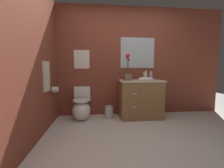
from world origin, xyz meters
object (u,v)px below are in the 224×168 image
object	(u,v)px
toilet	(82,108)
trash_bin	(109,112)
flower_vase	(128,71)
hanging_towel	(46,76)
lotion_bottle	(151,76)
wall_poster	(82,59)
soap_bottle	(146,76)
toilet_paper_roll	(55,89)
vanity_cabinet	(140,98)
wall_mirror	(138,53)

from	to	relation	value
toilet	trash_bin	size ratio (longest dim) A/B	2.54
flower_vase	hanging_towel	world-z (taller)	flower_vase
lotion_bottle	trash_bin	size ratio (longest dim) A/B	0.72
toilet	wall_poster	xyz separation A→B (m)	(0.00, 0.27, 1.05)
soap_bottle	toilet_paper_roll	xyz separation A→B (m)	(-1.86, -0.12, -0.25)
wall_poster	soap_bottle	bearing A→B (deg)	-13.89
flower_vase	trash_bin	bearing A→B (deg)	166.98
vanity_cabinet	lotion_bottle	bearing A→B (deg)	1.91
flower_vase	trash_bin	xyz separation A→B (m)	(-0.39, 0.09, -0.89)
wall_mirror	hanging_towel	world-z (taller)	wall_mirror
trash_bin	hanging_towel	size ratio (longest dim) A/B	0.52
soap_bottle	lotion_bottle	size ratio (longest dim) A/B	1.03
flower_vase	lotion_bottle	size ratio (longest dim) A/B	2.82
trash_bin	flower_vase	bearing A→B (deg)	-13.02
toilet	toilet_paper_roll	size ratio (longest dim) A/B	6.27
soap_bottle	toilet_paper_roll	size ratio (longest dim) A/B	1.83
hanging_towel	toilet	bearing A→B (deg)	43.43
vanity_cabinet	flower_vase	xyz separation A→B (m)	(-0.31, -0.08, 0.60)
hanging_towel	toilet_paper_roll	size ratio (longest dim) A/B	4.73
flower_vase	wall_poster	size ratio (longest dim) A/B	1.33
soap_bottle	trash_bin	bearing A→B (deg)	175.98
trash_bin	wall_mirror	world-z (taller)	wall_mirror
wall_poster	wall_mirror	size ratio (longest dim) A/B	0.52
toilet	lotion_bottle	size ratio (longest dim) A/B	3.52
vanity_cabinet	soap_bottle	world-z (taller)	soap_bottle
flower_vase	soap_bottle	size ratio (longest dim) A/B	2.74
flower_vase	vanity_cabinet	bearing A→B (deg)	14.77
trash_bin	hanging_towel	world-z (taller)	hanging_towel
trash_bin	lotion_bottle	bearing A→B (deg)	-0.03
trash_bin	toilet_paper_roll	bearing A→B (deg)	-170.58
hanging_towel	trash_bin	bearing A→B (deg)	23.48
vanity_cabinet	lotion_bottle	distance (m)	0.55
vanity_cabinet	flower_vase	size ratio (longest dim) A/B	1.84
wall_mirror	vanity_cabinet	bearing A→B (deg)	-89.46
hanging_towel	vanity_cabinet	bearing A→B (deg)	14.77
wall_poster	hanging_towel	xyz separation A→B (m)	(-0.54, -0.78, -0.34)
toilet_paper_roll	toilet	bearing A→B (deg)	22.17
lotion_bottle	wall_poster	xyz separation A→B (m)	(-1.52, 0.29, 0.37)
toilet	vanity_cabinet	xyz separation A→B (m)	(1.29, -0.03, 0.19)
flower_vase	lotion_bottle	xyz separation A→B (m)	(0.54, 0.09, -0.10)
vanity_cabinet	toilet_paper_roll	bearing A→B (deg)	-174.53
trash_bin	toilet	bearing A→B (deg)	178.22
toilet	wall_poster	distance (m)	1.08
soap_bottle	wall_mirror	world-z (taller)	wall_mirror
vanity_cabinet	wall_mirror	world-z (taller)	wall_mirror
soap_bottle	lotion_bottle	xyz separation A→B (m)	(0.14, 0.05, -0.00)
flower_vase	toilet_paper_roll	xyz separation A→B (m)	(-1.46, -0.09, -0.35)
toilet	soap_bottle	distance (m)	1.54
toilet	hanging_towel	size ratio (longest dim) A/B	1.33
toilet	trash_bin	xyz separation A→B (m)	(0.59, -0.02, -0.11)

